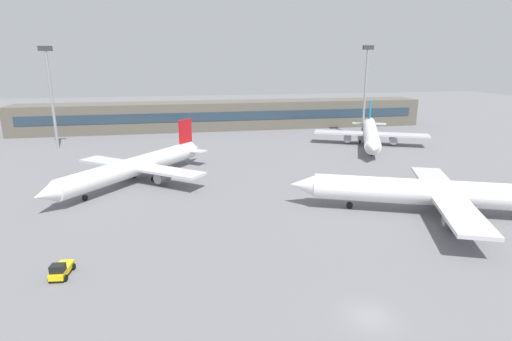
# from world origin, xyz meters

# --- Properties ---
(ground_plane) EXTENTS (400.00, 400.00, 0.00)m
(ground_plane) POSITION_xyz_m (0.00, 40.00, 0.00)
(ground_plane) COLOR slate
(terminal_building) EXTENTS (133.17, 12.13, 9.00)m
(terminal_building) POSITION_xyz_m (0.00, 105.38, 4.50)
(terminal_building) COLOR #5B564C
(terminal_building) RESTS_ON ground_plane
(airplane_near) EXTENTS (41.71, 29.95, 10.83)m
(airplane_near) POSITION_xyz_m (21.02, 21.42, 3.30)
(airplane_near) COLOR white
(airplane_near) RESTS_ON ground_plane
(airplane_mid) EXTENTS (28.35, 33.06, 9.95)m
(airplane_mid) POSITION_xyz_m (-24.41, 46.70, 3.03)
(airplane_mid) COLOR white
(airplane_mid) RESTS_ON ground_plane
(airplane_far) EXTENTS (29.22, 40.52, 10.69)m
(airplane_far) POSITION_xyz_m (34.47, 69.88, 3.26)
(airplane_far) COLOR white
(airplane_far) RESTS_ON ground_plane
(baggage_tug_yellow) EXTENTS (2.11, 3.73, 1.75)m
(baggage_tug_yellow) POSITION_xyz_m (-29.01, 12.69, 0.80)
(baggage_tug_yellow) COLOR yellow
(baggage_tug_yellow) RESTS_ON ground_plane
(floodlight_tower_west) EXTENTS (3.20, 0.80, 26.39)m
(floodlight_tower_west) POSITION_xyz_m (39.02, 84.24, 15.22)
(floodlight_tower_west) COLOR gray
(floodlight_tower_west) RESTS_ON ground_plane
(floodlight_tower_east) EXTENTS (3.20, 0.80, 25.62)m
(floodlight_tower_east) POSITION_xyz_m (-47.10, 82.02, 14.83)
(floodlight_tower_east) COLOR gray
(floodlight_tower_east) RESTS_ON ground_plane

